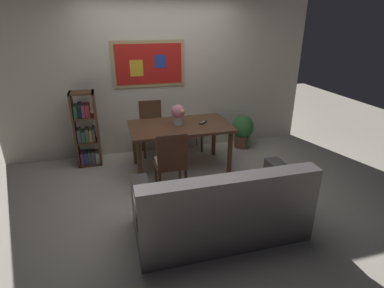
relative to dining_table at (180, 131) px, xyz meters
The scene contains 11 objects.
ground_plane 0.87m from the dining_table, 100.93° to the right, with size 12.00×12.00×0.00m, color beige.
wall_back_with_painting 1.13m from the dining_table, 97.45° to the left, with size 5.20×0.14×2.60m.
dining_table is the anchor object (origin of this frame).
dining_chair_far_left 0.84m from the dining_table, 113.51° to the left, with size 0.40×0.41×0.91m.
dining_chair_far_right 0.85m from the dining_table, 66.77° to the left, with size 0.40×0.41×0.91m.
dining_chair_near_left 0.81m from the dining_table, 111.67° to the right, with size 0.40×0.41×0.91m.
leather_couch 1.69m from the dining_table, 88.45° to the right, with size 1.80×0.84×0.84m.
bookshelf 1.49m from the dining_table, 158.29° to the left, with size 0.36×0.28×1.19m.
potted_ivy 1.43m from the dining_table, 23.23° to the left, with size 0.40×0.40×0.63m.
flower_vase 0.27m from the dining_table, 125.95° to the left, with size 0.21×0.22×0.31m.
tv_remote 0.37m from the dining_table, ahead, with size 0.14×0.14×0.02m.
Camera 1 is at (-0.85, -3.60, 2.19)m, focal length 28.35 mm.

